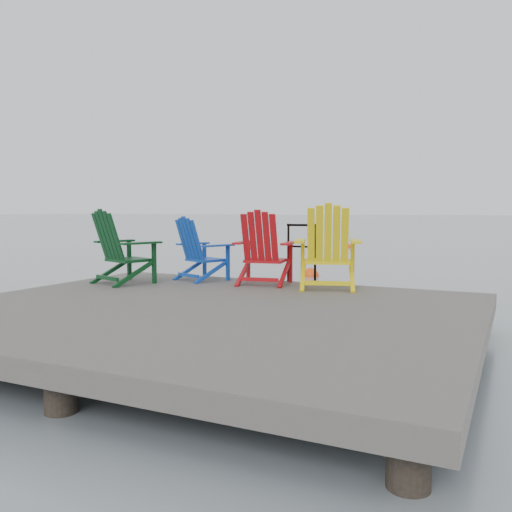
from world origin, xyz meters
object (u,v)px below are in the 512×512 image
at_px(buoy_a, 311,276).
at_px(buoy_b, 348,248).
at_px(chair_red, 263,248).
at_px(chair_blue, 200,249).
at_px(handrail, 302,247).
at_px(chair_yellow, 328,247).
at_px(chair_green, 121,247).

xyz_separation_m(buoy_a, buoy_b, (-2.10, 10.43, 0.00)).
bearing_deg(chair_red, chair_blue, 168.87).
xyz_separation_m(handrail, buoy_b, (-3.66, 15.13, -1.04)).
distance_m(handrail, chair_yellow, 0.76).
height_order(chair_green, buoy_a, chair_green).
xyz_separation_m(handrail, buoy_a, (-1.56, 4.70, -1.04)).
bearing_deg(buoy_a, chair_blue, -89.79).
distance_m(chair_blue, buoy_b, 15.77).
xyz_separation_m(chair_green, chair_red, (1.98, 0.83, -0.01)).
distance_m(chair_red, buoy_a, 5.41).
relative_size(chair_blue, buoy_a, 2.39).
relative_size(handrail, chair_blue, 0.92).
bearing_deg(chair_red, buoy_a, 92.27).
relative_size(chair_blue, buoy_b, 2.78).
height_order(chair_green, chair_blue, chair_green).
bearing_deg(chair_blue, handrail, 39.20).
bearing_deg(buoy_b, handrail, -76.42).
height_order(chair_blue, chair_yellow, chair_yellow).
xyz_separation_m(chair_green, chair_yellow, (2.97, 0.83, 0.04)).
bearing_deg(chair_green, chair_red, 41.53).
bearing_deg(chair_red, handrail, 39.37).
height_order(handrail, buoy_a, handrail).
bearing_deg(buoy_b, chair_yellow, -74.83).
distance_m(buoy_a, buoy_b, 10.64).
bearing_deg(chair_green, chair_yellow, 34.21).
bearing_deg(chair_yellow, buoy_a, 93.89).
height_order(chair_yellow, buoy_a, chair_yellow).
bearing_deg(buoy_a, chair_green, -97.91).
bearing_deg(chair_green, handrail, 47.58).
bearing_deg(buoy_a, buoy_b, 101.38).
bearing_deg(buoy_b, chair_blue, -82.27).
relative_size(handrail, buoy_b, 2.55).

